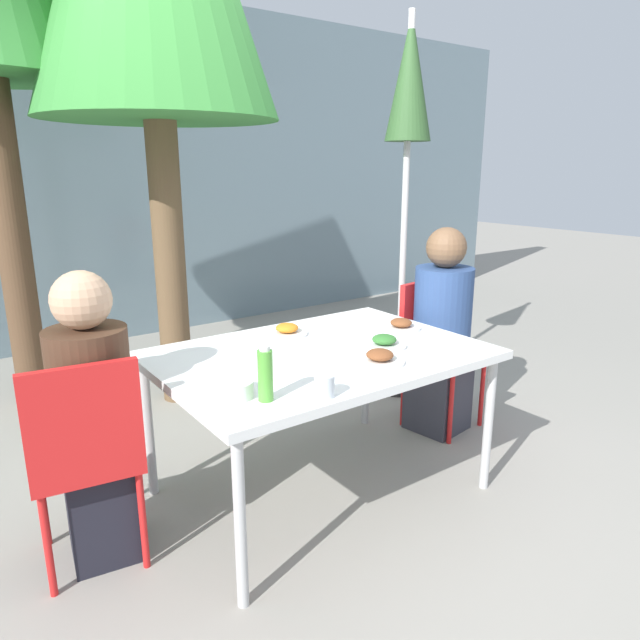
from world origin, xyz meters
The scene contains 15 objects.
ground_plane centered at (0.00, 0.00, 0.00)m, with size 24.00×24.00×0.00m, color gray.
building_facade centered at (0.00, 3.27, 1.50)m, with size 10.00×0.20×3.00m.
dining_table centered at (0.00, 0.00, 0.68)m, with size 1.48×1.04×0.72m.
chair_left centered at (-1.05, 0.06, 0.52)m, with size 0.45×0.45×0.89m.
person_left centered at (-0.99, 0.14, 0.57)m, with size 0.31×0.31×1.19m.
chair_right centered at (1.03, 0.23, 0.52)m, with size 0.45×0.45×0.89m.
person_right centered at (0.99, 0.15, 0.59)m, with size 0.34×0.34×1.22m.
closed_umbrella centered at (1.25, 0.76, 1.88)m, with size 0.36×0.36×2.49m.
plate_0 centered at (0.02, 0.31, 0.75)m, with size 0.21×0.21×0.06m.
plate_1 centered at (0.29, -0.13, 0.75)m, with size 0.21×0.21×0.06m.
plate_2 centered at (0.56, 0.05, 0.75)m, with size 0.20×0.20×0.06m.
plate_3 centered at (0.12, -0.29, 0.75)m, with size 0.22×0.22×0.06m.
bottle centered at (-0.50, -0.35, 0.82)m, with size 0.06×0.06×0.21m.
drinking_cup centered at (-0.30, -0.45, 0.77)m, with size 0.08×0.08×0.08m.
salad_bowl centered at (-0.58, -0.24, 0.76)m, with size 0.17×0.17×0.06m.
Camera 1 is at (-1.47, -2.04, 1.55)m, focal length 32.00 mm.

